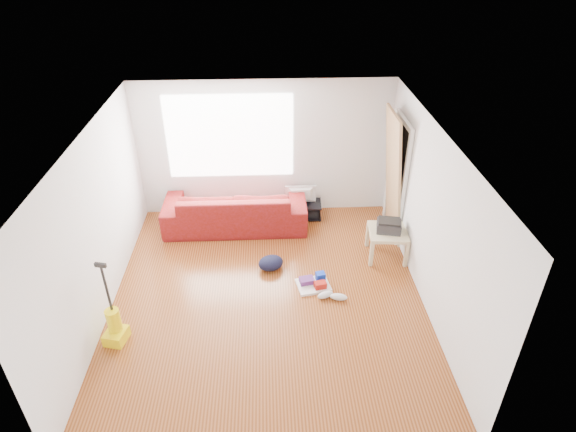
{
  "coord_description": "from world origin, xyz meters",
  "views": [
    {
      "loc": [
        0.04,
        -5.39,
        4.77
      ],
      "look_at": [
        0.33,
        0.6,
        1.02
      ],
      "focal_mm": 30.0,
      "sensor_mm": 36.0,
      "label": 1
    }
  ],
  "objects_px": {
    "sofa": "(237,226)",
    "tv_stand": "(301,209)",
    "vacuum": "(115,327)",
    "side_table": "(388,235)",
    "bucket": "(260,232)",
    "backpack": "(271,268)",
    "cleaning_tray": "(314,283)"
  },
  "relations": [
    {
      "from": "sofa",
      "to": "tv_stand",
      "type": "xyz_separation_m",
      "value": [
        1.18,
        0.27,
        0.15
      ]
    },
    {
      "from": "cleaning_tray",
      "to": "bucket",
      "type": "bearing_deg",
      "value": 118.97
    },
    {
      "from": "sofa",
      "to": "tv_stand",
      "type": "distance_m",
      "value": 1.22
    },
    {
      "from": "sofa",
      "to": "bucket",
      "type": "bearing_deg",
      "value": 150.33
    },
    {
      "from": "sofa",
      "to": "bucket",
      "type": "distance_m",
      "value": 0.48
    },
    {
      "from": "tv_stand",
      "to": "side_table",
      "type": "xyz_separation_m",
      "value": [
        1.31,
        -1.3,
        0.26
      ]
    },
    {
      "from": "tv_stand",
      "to": "vacuum",
      "type": "distance_m",
      "value": 3.97
    },
    {
      "from": "side_table",
      "to": "backpack",
      "type": "distance_m",
      "value": 1.95
    },
    {
      "from": "bucket",
      "to": "backpack",
      "type": "bearing_deg",
      "value": -80.16
    },
    {
      "from": "cleaning_tray",
      "to": "tv_stand",
      "type": "bearing_deg",
      "value": 91.89
    },
    {
      "from": "tv_stand",
      "to": "vacuum",
      "type": "relative_size",
      "value": 0.63
    },
    {
      "from": "cleaning_tray",
      "to": "backpack",
      "type": "xyz_separation_m",
      "value": [
        -0.65,
        0.45,
        -0.05
      ]
    },
    {
      "from": "side_table",
      "to": "cleaning_tray",
      "type": "relative_size",
      "value": 1.19
    },
    {
      "from": "cleaning_tray",
      "to": "vacuum",
      "type": "bearing_deg",
      "value": -160.51
    },
    {
      "from": "sofa",
      "to": "cleaning_tray",
      "type": "xyz_separation_m",
      "value": [
        1.25,
        -1.73,
        0.05
      ]
    },
    {
      "from": "backpack",
      "to": "vacuum",
      "type": "bearing_deg",
      "value": -166.36
    },
    {
      "from": "side_table",
      "to": "bucket",
      "type": "height_order",
      "value": "side_table"
    },
    {
      "from": "backpack",
      "to": "sofa",
      "type": "bearing_deg",
      "value": 94.36
    },
    {
      "from": "tv_stand",
      "to": "vacuum",
      "type": "xyz_separation_m",
      "value": [
        -2.64,
        -2.96,
        0.08
      ]
    },
    {
      "from": "side_table",
      "to": "vacuum",
      "type": "xyz_separation_m",
      "value": [
        -3.95,
        -1.66,
        -0.19
      ]
    },
    {
      "from": "bucket",
      "to": "vacuum",
      "type": "bearing_deg",
      "value": -127.42
    },
    {
      "from": "cleaning_tray",
      "to": "vacuum",
      "type": "xyz_separation_m",
      "value": [
        -2.7,
        -0.96,
        0.17
      ]
    },
    {
      "from": "side_table",
      "to": "backpack",
      "type": "height_order",
      "value": "side_table"
    },
    {
      "from": "backpack",
      "to": "tv_stand",
      "type": "bearing_deg",
      "value": 48.74
    },
    {
      "from": "side_table",
      "to": "cleaning_tray",
      "type": "distance_m",
      "value": 1.48
    },
    {
      "from": "sofa",
      "to": "side_table",
      "type": "distance_m",
      "value": 2.73
    },
    {
      "from": "cleaning_tray",
      "to": "backpack",
      "type": "relative_size",
      "value": 1.37
    },
    {
      "from": "backpack",
      "to": "vacuum",
      "type": "distance_m",
      "value": 2.5
    },
    {
      "from": "sofa",
      "to": "tv_stand",
      "type": "relative_size",
      "value": 3.23
    },
    {
      "from": "sofa",
      "to": "vacuum",
      "type": "relative_size",
      "value": 2.04
    },
    {
      "from": "side_table",
      "to": "cleaning_tray",
      "type": "bearing_deg",
      "value": -150.4
    },
    {
      "from": "side_table",
      "to": "cleaning_tray",
      "type": "height_order",
      "value": "side_table"
    }
  ]
}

